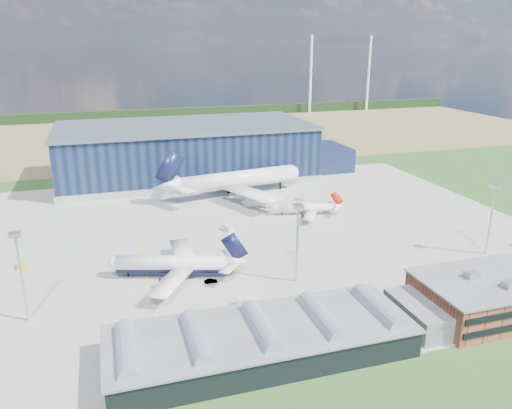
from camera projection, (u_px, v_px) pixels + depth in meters
name	position (u px, v px, depth m)	size (l,w,h in m)	color
ground	(235.00, 246.00, 165.65)	(600.00, 600.00, 0.00)	#254A1C
apron	(228.00, 235.00, 174.72)	(220.00, 160.00, 0.08)	#999894
farmland	(158.00, 134.00, 365.31)	(600.00, 220.00, 0.01)	olive
treeline	(147.00, 114.00, 436.67)	(600.00, 8.00, 8.00)	black
hangar	(191.00, 153.00, 248.85)	(145.00, 62.00, 26.10)	black
ops_building	(508.00, 292.00, 125.15)	(46.00, 23.00, 10.90)	brown
glass_concourse	(277.00, 337.00, 108.23)	(78.00, 23.00, 8.60)	black
light_mast_west	(19.00, 263.00, 116.75)	(2.60, 2.60, 23.00)	silver
light_mast_center	(298.00, 231.00, 136.41)	(2.60, 2.60, 23.00)	silver
light_mast_east	(492.00, 208.00, 154.67)	(2.60, 2.60, 23.00)	silver
airliner_navy	(172.00, 256.00, 141.75)	(41.03, 40.13, 13.38)	white
airliner_red	(305.00, 204.00, 193.73)	(28.51, 27.89, 9.30)	white
airliner_widebody	(237.00, 171.00, 216.55)	(68.34, 66.85, 22.28)	white
gse_tug_a	(21.00, 265.00, 149.42)	(2.36, 3.85, 1.61)	yellow
gse_van_a	(249.00, 302.00, 127.74)	(2.43, 5.57, 2.43)	silver
gse_cart_a	(269.00, 206.00, 203.30)	(2.08, 3.11, 1.35)	silver
gse_van_b	(228.00, 228.00, 178.50)	(2.07, 4.51, 2.07)	silver
gse_tug_c	(264.00, 202.00, 208.92)	(2.19, 3.50, 1.53)	yellow
car_a	(447.00, 290.00, 135.01)	(1.51, 3.76, 1.28)	#99999E
car_b	(211.00, 281.00, 140.11)	(1.27, 3.65, 1.20)	#99999E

